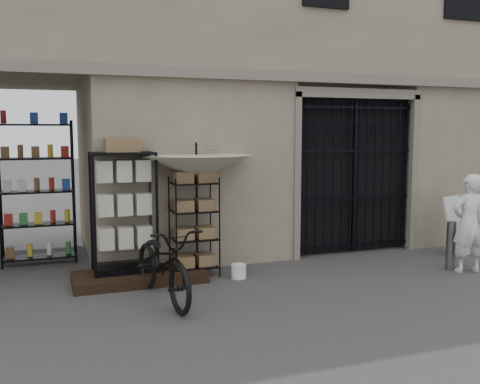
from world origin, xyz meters
name	(u,v)px	position (x,y,z in m)	size (l,w,h in m)	color
ground	(326,294)	(0.00, 0.00, 0.00)	(80.00, 80.00, 0.00)	black
main_building	(233,23)	(0.00, 4.00, 4.50)	(14.00, 4.00, 9.00)	gray
iron_gate	(350,174)	(1.75, 2.28, 1.50)	(2.50, 0.21, 3.00)	black
step_platform	(139,277)	(-2.40, 1.55, 0.07)	(2.00, 0.90, 0.15)	black
display_cabinet	(124,218)	(-2.60, 1.70, 0.98)	(1.05, 0.81, 2.00)	black
wire_rack	(194,227)	(-1.50, 1.63, 0.78)	(0.76, 0.59, 1.59)	black
market_umbrella	(196,160)	(-1.42, 1.74, 1.85)	(2.03, 2.04, 2.57)	black
white_bucket	(239,271)	(-0.89, 1.21, 0.11)	(0.23, 0.23, 0.23)	white
bicycle	(164,300)	(-2.24, 0.53, 0.00)	(0.70, 1.05, 2.00)	black
steel_bollard	(451,245)	(2.64, 0.51, 0.41)	(0.15, 0.15, 0.81)	#5B5C5C
shopkeeper	(466,272)	(2.79, 0.29, 0.00)	(0.59, 1.63, 0.39)	white
easel_sign	(464,226)	(3.56, 1.22, 0.56)	(0.66, 0.71, 1.08)	silver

